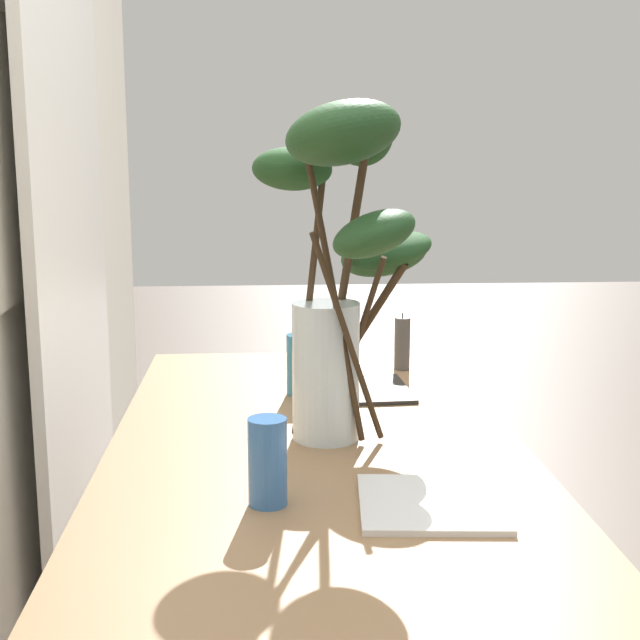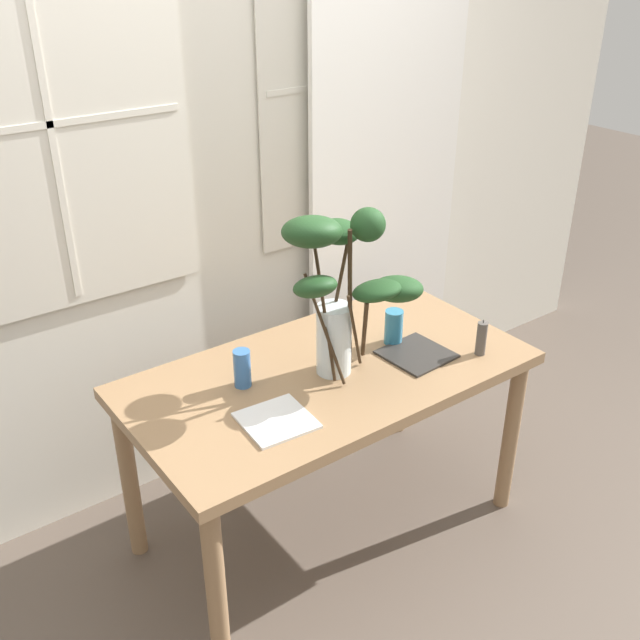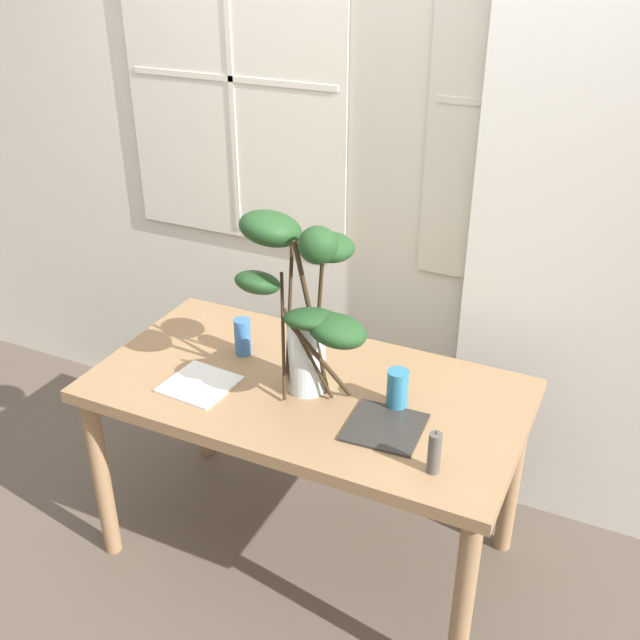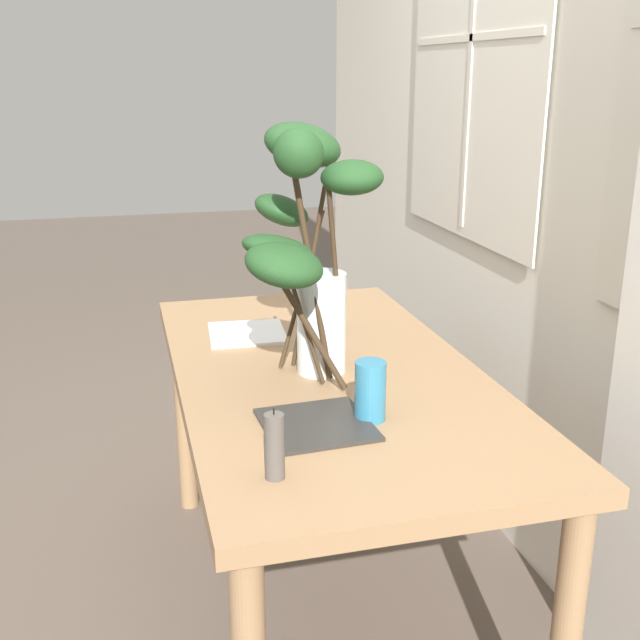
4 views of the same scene
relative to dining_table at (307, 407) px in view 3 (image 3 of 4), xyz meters
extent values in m
plane|color=brown|center=(0.00, 0.00, -0.67)|extent=(14.00, 14.00, 0.00)
cube|color=silver|center=(0.00, 0.76, 0.85)|extent=(4.81, 0.12, 3.05)
cube|color=white|center=(-0.67, 0.69, 0.96)|extent=(0.94, 0.01, 1.28)
cube|color=silver|center=(-0.67, 0.68, 0.96)|extent=(1.01, 0.01, 1.35)
cube|color=silver|center=(-0.67, 0.68, 0.96)|extent=(0.02, 0.01, 1.28)
cube|color=silver|center=(-0.67, 0.68, 0.96)|extent=(0.94, 0.01, 0.02)
cube|color=white|center=(0.67, 0.69, 0.96)|extent=(0.94, 0.01, 1.28)
cube|color=silver|center=(0.67, 0.68, 0.96)|extent=(1.01, 0.01, 1.35)
cube|color=silver|center=(0.67, 0.68, 0.96)|extent=(0.02, 0.01, 1.28)
cube|color=silver|center=(0.67, 0.68, 0.96)|extent=(0.94, 0.01, 0.02)
cube|color=white|center=(0.80, 0.63, 0.58)|extent=(0.86, 0.03, 2.51)
cube|color=#93704C|center=(0.00, 0.00, 0.07)|extent=(1.51, 0.80, 0.05)
cylinder|color=#93704C|center=(-0.69, -0.34, -0.31)|extent=(0.07, 0.07, 0.72)
cylinder|color=#93704C|center=(0.69, -0.34, -0.31)|extent=(0.07, 0.07, 0.72)
cylinder|color=#93704C|center=(-0.69, 0.34, -0.31)|extent=(0.07, 0.07, 0.72)
cylinder|color=#93704C|center=(0.69, 0.34, -0.31)|extent=(0.07, 0.07, 0.72)
cylinder|color=silver|center=(0.01, -0.02, 0.23)|extent=(0.13, 0.13, 0.27)
cylinder|color=silver|center=(0.01, -0.02, 0.14)|extent=(0.12, 0.12, 0.09)
cylinder|color=#382819|center=(0.10, -0.09, 0.27)|extent=(0.15, 0.19, 0.34)
ellipsoid|color=#1E421E|center=(0.18, -0.15, 0.43)|extent=(0.27, 0.27, 0.13)
cylinder|color=#382819|center=(0.05, -0.08, 0.28)|extent=(0.15, 0.10, 0.35)
ellipsoid|color=#1E421E|center=(0.09, -0.15, 0.45)|extent=(0.24, 0.25, 0.11)
cylinder|color=#382819|center=(-0.06, -0.06, 0.30)|extent=(0.09, 0.15, 0.41)
ellipsoid|color=#1E421E|center=(-0.13, -0.09, 0.50)|extent=(0.21, 0.22, 0.14)
cylinder|color=#382819|center=(0.05, -0.06, 0.39)|extent=(0.10, 0.10, 0.57)
ellipsoid|color=#1E421E|center=(0.09, -0.09, 0.67)|extent=(0.17, 0.20, 0.17)
cylinder|color=#382819|center=(0.04, 0.01, 0.36)|extent=(0.08, 0.08, 0.51)
ellipsoid|color=#1E421E|center=(0.07, 0.04, 0.61)|extent=(0.22, 0.22, 0.09)
cylinder|color=#382819|center=(-0.05, -0.03, 0.39)|extent=(0.04, 0.12, 0.57)
ellipsoid|color=#1E421E|center=(-0.10, -0.04, 0.68)|extent=(0.25, 0.25, 0.17)
cylinder|color=#386BAD|center=(-0.31, 0.10, 0.16)|extent=(0.06, 0.06, 0.14)
cylinder|color=teal|center=(0.33, 0.01, 0.16)|extent=(0.07, 0.07, 0.14)
cube|color=white|center=(-0.34, -0.16, 0.10)|extent=(0.24, 0.24, 0.01)
cube|color=#2D2B28|center=(0.34, -0.12, 0.10)|extent=(0.25, 0.25, 0.01)
cylinder|color=#514C47|center=(0.54, -0.25, 0.16)|extent=(0.04, 0.04, 0.14)
cylinder|color=black|center=(0.54, -0.25, 0.23)|extent=(0.00, 0.00, 0.01)
camera|label=1|loc=(-1.63, 0.10, 0.65)|focal=49.34mm
camera|label=2|loc=(-1.41, -1.87, 1.54)|focal=41.56mm
camera|label=3|loc=(0.99, -1.96, 1.54)|focal=42.19mm
camera|label=4|loc=(1.88, -0.51, 0.85)|focal=43.68mm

